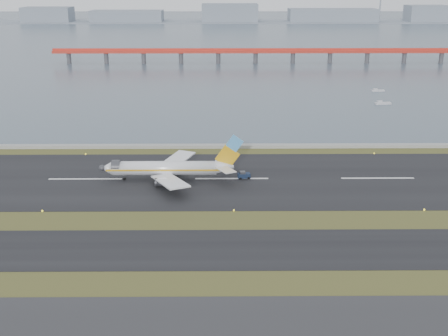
{
  "coord_description": "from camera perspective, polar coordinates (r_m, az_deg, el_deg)",
  "views": [
    {
      "loc": [
        -3.3,
        -114.28,
        51.98
      ],
      "look_at": [
        -2.19,
        22.0,
        5.86
      ],
      "focal_mm": 45.0,
      "sensor_mm": 36.0,
      "label": 1
    }
  ],
  "objects": [
    {
      "name": "taxiway_strip",
      "position": [
        114.75,
        1.25,
        -8.22
      ],
      "size": [
        1000.0,
        18.0,
        0.1
      ],
      "primitive_type": "cube",
      "color": "black",
      "rests_on": "ground"
    },
    {
      "name": "pushback_tug",
      "position": [
        153.28,
        2.02,
        -0.73
      ],
      "size": [
        3.54,
        2.39,
        2.11
      ],
      "rotation": [
        0.0,
        0.0,
        0.15
      ],
      "color": "#142139",
      "rests_on": "ground"
    },
    {
      "name": "far_shoreline",
      "position": [
        735.91,
        0.88,
        15.11
      ],
      "size": [
        1400.0,
        80.0,
        60.5
      ],
      "color": "gray",
      "rests_on": "ground"
    },
    {
      "name": "airliner",
      "position": [
        151.94,
        -5.5,
        -0.02
      ],
      "size": [
        38.52,
        32.89,
        12.8
      ],
      "color": "white",
      "rests_on": "ground"
    },
    {
      "name": "workboat_near",
      "position": [
        255.15,
        15.79,
        6.36
      ],
      "size": [
        7.17,
        3.12,
        1.68
      ],
      "rotation": [
        0.0,
        0.0,
        0.14
      ],
      "color": "silver",
      "rests_on": "ground"
    },
    {
      "name": "red_pier",
      "position": [
        367.75,
        3.24,
        11.68
      ],
      "size": [
        260.0,
        5.0,
        10.2
      ],
      "color": "red",
      "rests_on": "ground"
    },
    {
      "name": "seawall",
      "position": [
        181.75,
        0.59,
        2.24
      ],
      "size": [
        1000.0,
        2.5,
        1.0
      ],
      "primitive_type": "cube",
      "color": "#979791",
      "rests_on": "ground"
    },
    {
      "name": "bay_water",
      "position": [
        576.64,
        -0.14,
        13.52
      ],
      "size": [
        1400.0,
        800.0,
        1.3
      ],
      "primitive_type": "cube",
      "color": "#42515E",
      "rests_on": "ground"
    },
    {
      "name": "ground",
      "position": [
        125.59,
        1.09,
        -5.76
      ],
      "size": [
        1000.0,
        1000.0,
        0.0
      ],
      "primitive_type": "plane",
      "color": "#304117",
      "rests_on": "ground"
    },
    {
      "name": "workboat_far",
      "position": [
        284.37,
        15.34,
        7.6
      ],
      "size": [
        6.35,
        2.66,
        1.5
      ],
      "rotation": [
        0.0,
        0.0,
        0.12
      ],
      "color": "silver",
      "rests_on": "ground"
    },
    {
      "name": "runway_strip",
      "position": [
        153.37,
        0.79,
        -1.1
      ],
      "size": [
        1000.0,
        45.0,
        0.1
      ],
      "primitive_type": "cube",
      "color": "black",
      "rests_on": "ground"
    }
  ]
}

